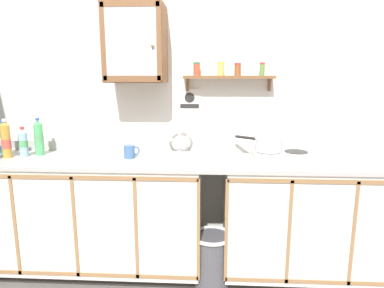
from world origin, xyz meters
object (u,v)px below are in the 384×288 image
at_px(bottle_water_blue_0, 23,143).
at_px(wall_cabinet, 136,44).
at_px(bottle_detergent_teal_2, 4,139).
at_px(sink, 176,160).
at_px(trash_bin, 212,258).
at_px(warning_sign, 190,101).
at_px(hot_plate_stove, 283,157).
at_px(bottle_soda_green_3, 39,138).
at_px(bottle_juice_amber_4, 6,140).
at_px(saucepan, 268,144).
at_px(mug, 130,152).

relative_size(bottle_water_blue_0, wall_cabinet, 0.41).
relative_size(bottle_water_blue_0, bottle_detergent_teal_2, 0.83).
bearing_deg(bottle_detergent_teal_2, sink, -2.47).
xyz_separation_m(bottle_water_blue_0, trash_bin, (1.52, -0.20, -0.85)).
relative_size(bottle_detergent_teal_2, warning_sign, 1.45).
bearing_deg(hot_plate_stove, bottle_soda_green_3, 176.99).
xyz_separation_m(bottle_juice_amber_4, trash_bin, (1.64, -0.16, -0.88)).
bearing_deg(warning_sign, trash_bin, -66.48).
xyz_separation_m(hot_plate_stove, bottle_detergent_teal_2, (-2.25, 0.12, 0.10)).
relative_size(sink, saucepan, 1.44).
height_order(saucepan, bottle_juice_amber_4, bottle_juice_amber_4).
height_order(hot_plate_stove, trash_bin, hot_plate_stove).
bearing_deg(bottle_water_blue_0, warning_sign, 10.81).
relative_size(sink, bottle_juice_amber_4, 1.63).
bearing_deg(bottle_water_blue_0, bottle_juice_amber_4, -158.45).
bearing_deg(bottle_juice_amber_4, wall_cabinet, 7.83).
xyz_separation_m(bottle_juice_amber_4, wall_cabinet, (1.03, 0.14, 0.74)).
relative_size(sink, wall_cabinet, 0.86).
xyz_separation_m(hot_plate_stove, bottle_soda_green_3, (-1.95, 0.10, 0.11)).
xyz_separation_m(bottle_water_blue_0, bottle_detergent_teal_2, (-0.20, 0.07, 0.02)).
xyz_separation_m(bottle_detergent_teal_2, trash_bin, (1.72, -0.27, -0.87)).
height_order(bottle_detergent_teal_2, wall_cabinet, wall_cabinet).
bearing_deg(hot_plate_stove, wall_cabinet, 172.86).
height_order(bottle_detergent_teal_2, bottle_soda_green_3, bottle_soda_green_3).
relative_size(mug, wall_cabinet, 0.21).
xyz_separation_m(sink, hot_plate_stove, (0.82, -0.06, 0.05)).
bearing_deg(wall_cabinet, warning_sign, 20.94).
relative_size(mug, trash_bin, 0.29).
bearing_deg(bottle_water_blue_0, hot_plate_stove, -1.26).
relative_size(sink, trash_bin, 1.18).
height_order(saucepan, wall_cabinet, wall_cabinet).
relative_size(hot_plate_stove, bottle_water_blue_0, 1.81).
xyz_separation_m(saucepan, bottle_juice_amber_4, (-2.06, -0.02, 0.01)).
bearing_deg(bottle_detergent_teal_2, mug, -4.36).
bearing_deg(bottle_detergent_teal_2, warning_sign, 6.74).
height_order(sink, wall_cabinet, wall_cabinet).
distance_m(bottle_detergent_teal_2, bottle_soda_green_3, 0.30).
distance_m(bottle_juice_amber_4, mug, 0.98).
distance_m(hot_plate_stove, bottle_soda_green_3, 1.96).
distance_m(bottle_detergent_teal_2, wall_cabinet, 1.35).
bearing_deg(saucepan, mug, 179.26).
bearing_deg(bottle_soda_green_3, hot_plate_stove, -3.01).
distance_m(saucepan, bottle_water_blue_0, 1.94).
height_order(bottle_juice_amber_4, mug, bottle_juice_amber_4).
bearing_deg(saucepan, hot_plate_stove, -11.84).
bearing_deg(saucepan, bottle_water_blue_0, 179.33).
xyz_separation_m(mug, trash_bin, (0.66, -0.19, -0.79)).
xyz_separation_m(hot_plate_stove, wall_cabinet, (-1.14, 0.14, 0.85)).
relative_size(sink, bottle_detergent_teal_2, 1.73).
bearing_deg(saucepan, wall_cabinet, 173.36).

